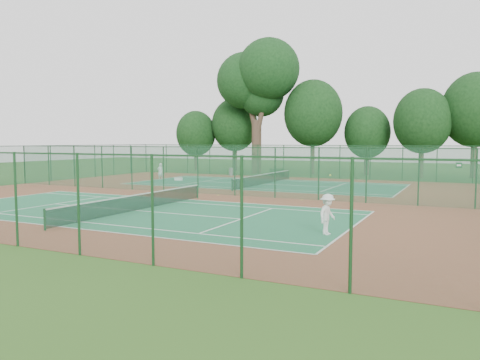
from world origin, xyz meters
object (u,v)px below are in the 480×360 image
at_px(player_near, 327,214).
at_px(kit_bag, 179,179).
at_px(bench, 277,173).
at_px(big_tree, 258,79).
at_px(trash_bin, 231,172).
at_px(player_far, 160,171).

distance_m(player_near, kit_bag, 28.64).
bearing_deg(player_near, bench, 37.04).
bearing_deg(big_tree, player_near, -61.82).
bearing_deg(kit_bag, bench, 23.41).
bearing_deg(kit_bag, trash_bin, 54.02).
height_order(player_near, player_far, player_near).
relative_size(player_near, player_far, 1.03).
bearing_deg(bench, kit_bag, -152.90).
xyz_separation_m(kit_bag, big_tree, (2.85, 13.02, 11.10)).
relative_size(bench, kit_bag, 2.01).
bearing_deg(big_tree, bench, -48.66).
relative_size(bench, big_tree, 0.10).
relative_size(player_far, kit_bag, 2.10).
relative_size(trash_bin, bench, 0.55).
xyz_separation_m(player_far, bench, (9.42, 8.04, -0.35)).
distance_m(player_near, big_tree, 38.83).
bearing_deg(big_tree, player_far, -111.08).
distance_m(trash_bin, big_tree, 11.91).
xyz_separation_m(bench, kit_bag, (-7.25, -8.02, -0.34)).
bearing_deg(player_far, player_near, 71.56).
bearing_deg(trash_bin, player_near, -56.16).
bearing_deg(trash_bin, kit_bag, -101.50).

